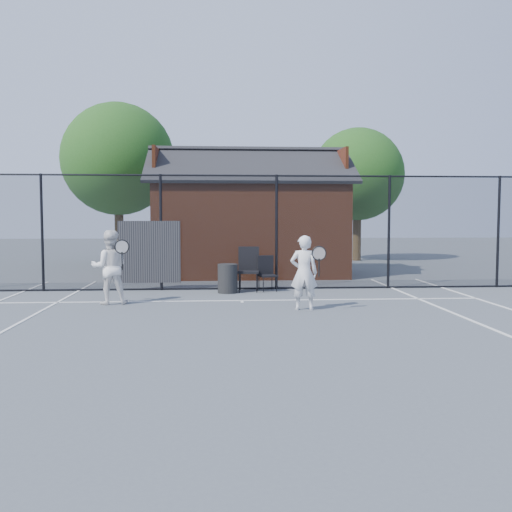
{
  "coord_description": "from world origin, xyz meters",
  "views": [
    {
      "loc": [
        -0.55,
        -9.84,
        1.92
      ],
      "look_at": [
        0.25,
        1.85,
        1.1
      ],
      "focal_mm": 40.0,
      "sensor_mm": 36.0,
      "label": 1
    }
  ],
  "objects": [
    {
      "name": "clubhouse",
      "position": [
        0.5,
        9.0,
        1.61
      ],
      "size": [
        6.5,
        4.36,
        4.19
      ],
      "color": "brown",
      "rests_on": "ground"
    },
    {
      "name": "tree_left",
      "position": [
        -4.5,
        13.5,
        4.19
      ],
      "size": [
        4.48,
        4.48,
        6.44
      ],
      "color": "#382916",
      "rests_on": "ground"
    },
    {
      "name": "player_front",
      "position": [
        1.22,
        1.66,
        0.77
      ],
      "size": [
        0.7,
        0.53,
        1.53
      ],
      "color": "silver",
      "rests_on": "ground"
    },
    {
      "name": "player_back",
      "position": [
        -2.9,
        2.72,
        0.81
      ],
      "size": [
        0.92,
        0.74,
        1.62
      ],
      "color": "white",
      "rests_on": "ground"
    },
    {
      "name": "chair_left",
      "position": [
        0.74,
        4.6,
        0.44
      ],
      "size": [
        0.52,
        0.53,
        0.89
      ],
      "primitive_type": "cube",
      "rotation": [
        0.0,
        0.0,
        0.24
      ],
      "color": "black",
      "rests_on": "ground"
    },
    {
      "name": "waste_bin",
      "position": [
        -0.29,
        4.36,
        0.36
      ],
      "size": [
        0.52,
        0.52,
        0.73
      ],
      "primitive_type": "cylinder",
      "rotation": [
        0.0,
        0.0,
        -0.04
      ],
      "color": "black",
      "rests_on": "ground"
    },
    {
      "name": "tree_right",
      "position": [
        5.5,
        14.5,
        3.71
      ],
      "size": [
        3.97,
        3.97,
        5.7
      ],
      "color": "#382916",
      "rests_on": "ground"
    },
    {
      "name": "chair_right",
      "position": [
        0.24,
        4.6,
        0.56
      ],
      "size": [
        0.59,
        0.61,
        1.11
      ],
      "primitive_type": "cube",
      "rotation": [
        0.0,
        0.0,
        -0.1
      ],
      "color": "black",
      "rests_on": "ground"
    },
    {
      "name": "ground",
      "position": [
        0.0,
        0.0,
        0.0
      ],
      "size": [
        80.0,
        80.0,
        0.0
      ],
      "primitive_type": "plane",
      "color": "#4D5259",
      "rests_on": "ground"
    },
    {
      "name": "fence",
      "position": [
        -0.3,
        5.0,
        1.45
      ],
      "size": [
        22.04,
        3.0,
        3.0
      ],
      "color": "black",
      "rests_on": "ground"
    },
    {
      "name": "court_lines",
      "position": [
        0.0,
        -1.32,
        0.01
      ],
      "size": [
        11.02,
        18.0,
        0.01
      ],
      "color": "silver",
      "rests_on": "ground"
    }
  ]
}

